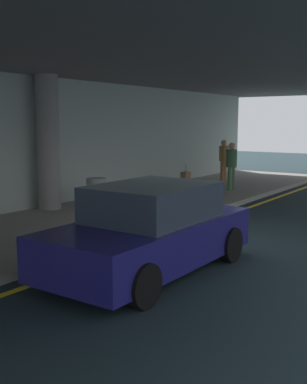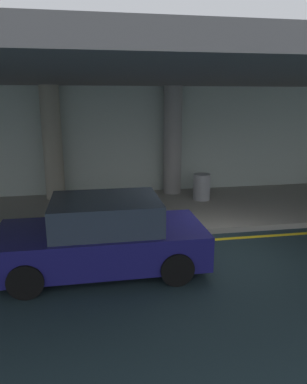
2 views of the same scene
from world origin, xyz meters
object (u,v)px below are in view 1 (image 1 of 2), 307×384
Objects in this scene: support_column_center at (48,143)px; car_navy at (150,231)px; suitcase_upright_secondary at (101,222)px; traveler_with_luggage at (232,163)px; suitcase_upright_primary at (186,180)px; trash_bin_steel at (97,193)px; person_waiting_for_ride at (224,158)px.

support_column_center is 6.03m from car_navy.
support_column_center is at bearing 63.86° from car_navy.
support_column_center is 3.99m from suitcase_upright_secondary.
suitcase_upright_primary is at bearing 97.69° from traveler_with_luggage.
traveler_with_luggage reaches higher than car_navy.
support_column_center is 0.89× the size of car_navy.
traveler_with_luggage reaches higher than trash_bin_steel.
trash_bin_steel is at bearing 51.60° from car_navy.
car_navy reaches higher than suitcase_upright_primary.
traveler_with_luggage is 1.74m from suitcase_upright_primary.
car_navy is 2.44× the size of person_waiting_for_ride.
person_waiting_for_ride is (2.17, 1.39, 0.00)m from traveler_with_luggage.
car_navy is 9.27m from traveler_with_luggage.
person_waiting_for_ride is 7.66m from trash_bin_steel.
suitcase_upright_primary is (5.52, -1.07, -1.51)m from support_column_center.
traveler_with_luggage is at bearing -27.01° from person_waiting_for_ride.
car_navy is 4.82× the size of trash_bin_steel.
suitcase_upright_primary is at bearing -7.75° from suitcase_upright_secondary.
suitcase_upright_primary is at bearing -0.14° from trash_bin_steel.
person_waiting_for_ride is 1.87× the size of suitcase_upright_primary.
support_column_center reaches higher than car_navy.
suitcase_upright_secondary is (-7.86, -0.79, -0.65)m from traveler_with_luggage.
suitcase_upright_primary is 1.06× the size of trash_bin_steel.
person_waiting_for_ride reaches higher than trash_bin_steel.
car_navy is at bearing -128.66° from trash_bin_steel.
traveler_with_luggage is (6.22, -2.52, -0.86)m from support_column_center.
support_column_center is at bearing 38.56° from suitcase_upright_secondary.
person_waiting_for_ride is at bearing -7.64° from support_column_center.
trash_bin_steel is (2.39, 2.25, 0.11)m from suitcase_upright_secondary.
car_navy is 11.78m from person_waiting_for_ride.
support_column_center is at bearing 125.58° from trash_bin_steel.
suitcase_upright_secondary is (0.98, 1.97, -0.25)m from car_navy.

